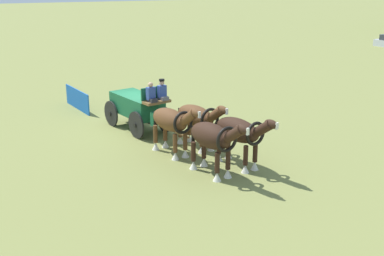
{
  "coord_description": "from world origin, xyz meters",
  "views": [
    {
      "loc": [
        21.37,
        -5.65,
        7.05
      ],
      "look_at": [
        4.35,
        1.07,
        1.2
      ],
      "focal_mm": 45.28,
      "sensor_mm": 36.0,
      "label": 1
    }
  ],
  "objects_px": {
    "draft_horse_rear_off": "(172,122)",
    "draft_horse_rear_near": "(197,118)",
    "draft_horse_lead_near": "(240,132)",
    "draft_horse_lead_off": "(213,138)",
    "show_wagon": "(139,106)"
  },
  "relations": [
    {
      "from": "draft_horse_rear_off",
      "to": "draft_horse_rear_near",
      "type": "bearing_deg",
      "value": 105.65
    },
    {
      "from": "draft_horse_rear_off",
      "to": "draft_horse_lead_near",
      "type": "distance_m",
      "value": 2.91
    },
    {
      "from": "draft_horse_rear_near",
      "to": "draft_horse_lead_off",
      "type": "bearing_deg",
      "value": -11.01
    },
    {
      "from": "draft_horse_lead_near",
      "to": "draft_horse_lead_off",
      "type": "bearing_deg",
      "value": -74.72
    },
    {
      "from": "draft_horse_rear_near",
      "to": "show_wagon",
      "type": "bearing_deg",
      "value": -154.25
    },
    {
      "from": "draft_horse_rear_off",
      "to": "draft_horse_lead_off",
      "type": "bearing_deg",
      "value": 15.59
    },
    {
      "from": "draft_horse_lead_near",
      "to": "draft_horse_lead_off",
      "type": "distance_m",
      "value": 1.3
    },
    {
      "from": "draft_horse_rear_near",
      "to": "draft_horse_lead_off",
      "type": "xyz_separation_m",
      "value": [
        2.85,
        -0.55,
        0.09
      ]
    },
    {
      "from": "show_wagon",
      "to": "draft_horse_lead_near",
      "type": "bearing_deg",
      "value": 21.54
    },
    {
      "from": "draft_horse_lead_off",
      "to": "draft_horse_lead_near",
      "type": "bearing_deg",
      "value": 105.28
    },
    {
      "from": "draft_horse_rear_near",
      "to": "draft_horse_lead_off",
      "type": "relative_size",
      "value": 1.05
    },
    {
      "from": "draft_horse_rear_off",
      "to": "draft_horse_lead_near",
      "type": "relative_size",
      "value": 0.97
    },
    {
      "from": "draft_horse_rear_off",
      "to": "draft_horse_lead_off",
      "type": "relative_size",
      "value": 1.01
    },
    {
      "from": "draft_horse_rear_near",
      "to": "draft_horse_lead_off",
      "type": "height_order",
      "value": "draft_horse_lead_off"
    },
    {
      "from": "show_wagon",
      "to": "draft_horse_lead_near",
      "type": "xyz_separation_m",
      "value": [
        5.82,
        2.3,
        0.22
      ]
    }
  ]
}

